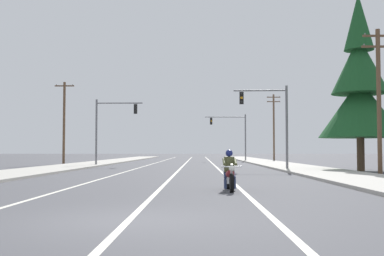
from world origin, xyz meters
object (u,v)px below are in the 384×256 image
object	(u,v)px
traffic_signal_mid_right	(234,130)
conifer_tree_right_verge_near	(360,89)
motorcycle_with_rider	(230,174)
utility_pole_right_near	(379,96)
traffic_signal_near_right	(272,115)
utility_pole_right_far	(274,125)
utility_pole_left_near	(64,121)
traffic_signal_near_left	(110,122)

from	to	relation	value
traffic_signal_mid_right	conifer_tree_right_verge_near	world-z (taller)	conifer_tree_right_verge_near
motorcycle_with_rider	conifer_tree_right_verge_near	size ratio (longest dim) A/B	0.18
motorcycle_with_rider	utility_pole_right_near	bearing A→B (deg)	49.42
traffic_signal_near_right	traffic_signal_mid_right	world-z (taller)	same
traffic_signal_mid_right	traffic_signal_near_right	bearing A→B (deg)	-88.48
traffic_signal_near_right	utility_pole_right_far	size ratio (longest dim) A/B	0.65
motorcycle_with_rider	traffic_signal_mid_right	xyz separation A→B (m)	(3.53, 45.62, 3.54)
motorcycle_with_rider	conifer_tree_right_verge_near	bearing A→B (deg)	57.78
utility_pole_left_near	utility_pole_right_far	size ratio (longest dim) A/B	0.90
traffic_signal_near_right	utility_pole_right_far	distance (m)	34.78
motorcycle_with_rider	conifer_tree_right_verge_near	xyz separation A→B (m)	(10.13, 16.08, 5.15)
traffic_signal_mid_right	utility_pole_right_far	distance (m)	9.16
traffic_signal_near_right	utility_pole_right_near	distance (m)	8.54
traffic_signal_near_left	traffic_signal_mid_right	distance (m)	22.62
utility_pole_right_far	traffic_signal_near_right	bearing A→B (deg)	-99.26
utility_pole_left_near	conifer_tree_right_verge_near	bearing A→B (deg)	-33.52
traffic_signal_near_right	traffic_signal_mid_right	xyz separation A→B (m)	(-0.74, 27.76, 0.09)
utility_pole_left_near	utility_pole_right_far	distance (m)	31.69
utility_pole_right_near	conifer_tree_right_verge_near	world-z (taller)	conifer_tree_right_verge_near
traffic_signal_near_left	utility_pole_left_near	distance (m)	8.35
motorcycle_with_rider	conifer_tree_right_verge_near	distance (m)	19.69
motorcycle_with_rider	conifer_tree_right_verge_near	world-z (taller)	conifer_tree_right_verge_near
motorcycle_with_rider	traffic_signal_mid_right	world-z (taller)	traffic_signal_mid_right
conifer_tree_right_verge_near	utility_pole_right_far	bearing A→B (deg)	90.42
motorcycle_with_rider	traffic_signal_near_right	size ratio (longest dim) A/B	0.35
traffic_signal_mid_right	utility_pole_right_far	xyz separation A→B (m)	(6.33, 6.54, 1.01)
utility_pole_left_near	conifer_tree_right_verge_near	size ratio (longest dim) A/B	0.69
utility_pole_right_near	utility_pole_right_far	distance (m)	40.94
utility_pole_right_far	motorcycle_with_rider	bearing A→B (deg)	-100.71
traffic_signal_near_left	conifer_tree_right_verge_near	xyz separation A→B (m)	(19.52, -10.98, 1.67)
utility_pole_right_near	conifer_tree_right_verge_near	bearing A→B (deg)	83.95
traffic_signal_near_right	utility_pole_left_near	xyz separation A→B (m)	(-19.58, 15.07, 0.50)
utility_pole_right_near	traffic_signal_near_left	bearing A→B (deg)	140.21
utility_pole_right_far	conifer_tree_right_verge_near	xyz separation A→B (m)	(0.27, -36.09, 0.59)
traffic_signal_near_right	traffic_signal_near_left	xyz separation A→B (m)	(-13.66, 9.20, 0.03)
traffic_signal_mid_right	utility_pole_right_near	size ratio (longest dim) A/B	0.71
traffic_signal_mid_right	conifer_tree_right_verge_near	xyz separation A→B (m)	(6.60, -29.54, 1.61)
traffic_signal_near_right	conifer_tree_right_verge_near	size ratio (longest dim) A/B	0.50
utility_pole_right_far	utility_pole_right_near	bearing A→B (deg)	-90.35
utility_pole_right_near	utility_pole_left_near	distance (m)	33.05
conifer_tree_right_verge_near	motorcycle_with_rider	bearing A→B (deg)	-122.22
utility_pole_right_near	utility_pole_right_far	xyz separation A→B (m)	(0.25, 40.93, 0.48)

